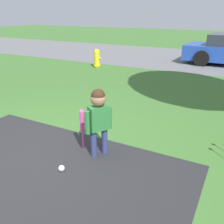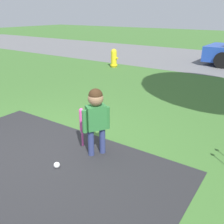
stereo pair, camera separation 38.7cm
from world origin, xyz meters
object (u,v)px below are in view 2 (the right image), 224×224
Objects in this scene: child at (96,113)px; sports_ball at (57,165)px; fire_hydrant at (114,58)px; baseball_bat at (82,122)px.

child is 0.89m from sports_ball.
child is 1.47× the size of fire_hydrant.
baseball_bat is 7.56× the size of sports_ball.
sports_ball is 0.12× the size of fire_hydrant.
child is at bearing 69.08° from sports_ball.
child is 0.42m from baseball_bat.
child is at bearing -10.68° from baseball_bat.
fire_hydrant is at bearing 119.45° from baseball_bat.
child is 12.04× the size of sports_ball.
baseball_bat is 0.77m from sports_ball.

